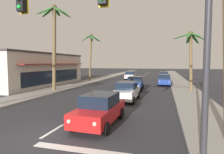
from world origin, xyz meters
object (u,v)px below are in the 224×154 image
Objects in this scene: sedan_lead_at_stop_bar at (100,109)px; palm_left_second at (54,35)px; traffic_signal_mast at (109,11)px; storefront_strip_left at (37,69)px; palm_left_third at (91,47)px; sedan_fifth_in_queue at (135,83)px; sedan_oncoming_far at (130,75)px; palm_right_second at (190,48)px; sedan_third_in_queue at (127,91)px; sedan_parked_mid_kerb at (165,80)px; sedan_parked_nearest_kerb at (164,76)px.

sedan_lead_at_stop_bar is 0.44× the size of palm_left_second.
storefront_strip_left is at bearing 133.37° from traffic_signal_mast.
palm_left_third reaches higher than storefront_strip_left.
traffic_signal_mast reaches higher than sedan_lead_at_stop_bar.
sedan_fifth_in_queue and sedan_oncoming_far have the same top height.
palm_right_second is at bearing 13.67° from palm_left_second.
traffic_signal_mast reaches higher than sedan_third_in_queue.
palm_left_third is 18.69m from palm_right_second.
sedan_parked_mid_kerb is (2.10, 22.50, -4.45)m from traffic_signal_mast.
sedan_lead_at_stop_bar and sedan_third_in_queue have the same top height.
palm_right_second reaches higher than storefront_strip_left.
sedan_oncoming_far is 10.02m from palm_left_third.
sedan_lead_at_stop_bar is 28.38m from sedan_parked_nearest_kerb.
palm_left_third reaches higher than palm_right_second.
sedan_parked_nearest_kerb is (3.44, 14.45, 0.00)m from sedan_fifth_in_queue.
sedan_parked_mid_kerb is at bearing 59.44° from sedan_fifth_in_queue.
palm_left_third reaches higher than sedan_parked_mid_kerb.
sedan_fifth_in_queue is 11.33m from palm_left_second.
sedan_oncoming_far is at bearing 123.09° from palm_right_second.
storefront_strip_left reaches higher than sedan_parked_mid_kerb.
sedan_oncoming_far is at bearing 102.37° from sedan_fifth_in_queue.
sedan_parked_nearest_kerb is at bearing 86.35° from traffic_signal_mast.
sedan_parked_nearest_kerb is at bearing 55.29° from palm_left_second.
sedan_third_in_queue is at bearing -27.39° from storefront_strip_left.
sedan_fifth_in_queue is 15.27m from storefront_strip_left.
storefront_strip_left is at bearing -122.57° from palm_left_third.
sedan_lead_at_stop_bar is at bearing -91.19° from sedan_third_in_queue.
sedan_lead_at_stop_bar is 15.81m from palm_right_second.
traffic_signal_mast is at bearing -81.41° from sedan_oncoming_far.
sedan_parked_nearest_kerb is 0.63× the size of palm_right_second.
storefront_strip_left is (-18.71, -4.92, 1.57)m from sedan_parked_mid_kerb.
sedan_fifth_in_queue and sedan_parked_mid_kerb have the same top height.
sedan_fifth_in_queue is at bearing 92.40° from sedan_third_in_queue.
sedan_third_in_queue and sedan_parked_mid_kerb have the same top height.
traffic_signal_mast reaches higher than sedan_fifth_in_queue.
sedan_fifth_in_queue is 7.62m from palm_right_second.
sedan_parked_mid_kerb is (0.13, -8.40, 0.00)m from sedan_parked_nearest_kerb.
palm_left_second is at bearing -158.46° from sedan_fifth_in_queue.
sedan_oncoming_far is 11.26m from sedan_parked_mid_kerb.
palm_left_third reaches higher than sedan_oncoming_far.
sedan_third_in_queue and sedan_oncoming_far have the same top height.
sedan_third_in_queue is 1.00× the size of sedan_parked_nearest_kerb.
storefront_strip_left is (-18.59, -13.32, 1.57)m from sedan_parked_nearest_kerb.
sedan_fifth_in_queue is 0.44× the size of palm_left_second.
sedan_parked_nearest_kerb is (1.97, 30.91, -4.45)m from traffic_signal_mast.
palm_left_third is (-11.21, 26.05, 0.99)m from traffic_signal_mast.
sedan_fifth_in_queue is at bearing -4.25° from storefront_strip_left.
palm_left_second is at bearing -166.33° from palm_right_second.
sedan_lead_at_stop_bar is (-1.32, 2.72, -4.45)m from traffic_signal_mast.
palm_right_second is at bearing 1.59° from sedan_fifth_in_queue.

